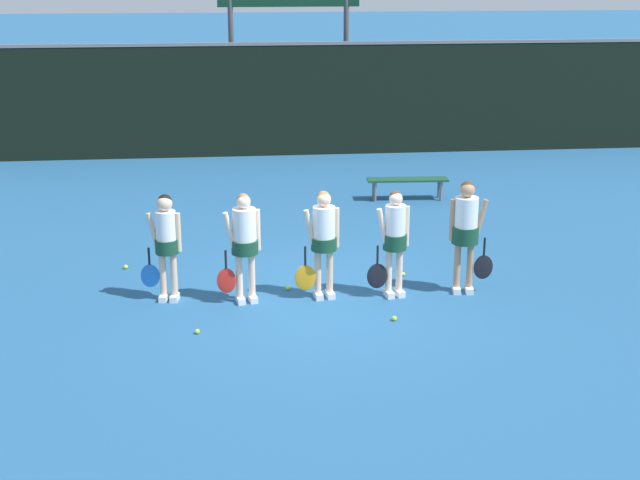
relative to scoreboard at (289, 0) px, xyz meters
The scene contains 16 objects.
ground_plane 11.89m from the scoreboard, 91.82° to the right, with size 140.00×140.00×0.00m, color #235684.
fence_windscreen 2.71m from the scoreboard, 105.36° to the right, with size 60.00×0.08×2.85m.
scoreboard is the anchor object (origin of this frame).
bench_courtside 7.12m from the scoreboard, 70.92° to the right, with size 1.70×0.44×0.45m.
player_0 11.81m from the scoreboard, 103.06° to the right, with size 0.62×0.34×1.62m.
player_1 11.79m from the scoreboard, 97.32° to the right, with size 0.65×0.39×1.65m.
player_2 11.65m from the scoreboard, 91.51° to the right, with size 0.67×0.38×1.64m.
player_3 11.72m from the scoreboard, 86.20° to the right, with size 0.64×0.35×1.63m.
player_4 11.77m from the scoreboard, 80.74° to the right, with size 0.68×0.40×1.73m.
tennis_ball_0 10.95m from the scoreboard, 109.17° to the right, with size 0.07×0.07×0.07m, color #CCE033.
tennis_ball_1 11.27m from the scoreboard, 98.59° to the right, with size 0.07×0.07×0.07m, color #CCE033.
tennis_ball_2 13.20m from the scoreboard, 99.73° to the right, with size 0.07×0.07×0.07m, color #CCE033.
tennis_ball_3 11.22m from the scoreboard, 84.21° to the right, with size 0.07×0.07×0.07m, color #CCE033.
tennis_ball_4 11.61m from the scoreboard, 94.20° to the right, with size 0.07×0.07×0.07m, color #CCE033.
tennis_ball_5 10.96m from the scoreboard, 75.64° to the right, with size 0.07×0.07×0.07m, color #CCE033.
tennis_ball_6 12.88m from the scoreboard, 87.21° to the right, with size 0.07×0.07×0.07m, color #CCE033.
Camera 1 is at (-1.26, -12.42, 4.89)m, focal length 50.00 mm.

